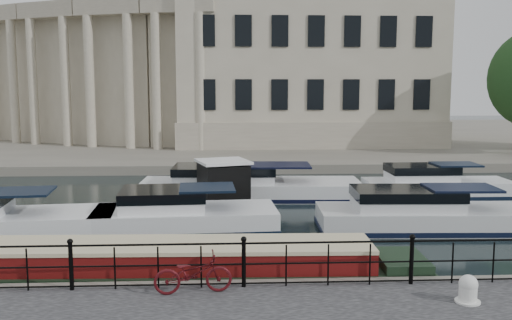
{
  "coord_description": "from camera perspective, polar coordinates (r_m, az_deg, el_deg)",
  "views": [
    {
      "loc": [
        -0.36,
        -15.18,
        5.29
      ],
      "look_at": [
        0.5,
        2.0,
        3.0
      ],
      "focal_mm": 40.0,
      "sensor_mm": 36.0,
      "label": 1
    }
  ],
  "objects": [
    {
      "name": "far_bank",
      "position": [
        54.41,
        -2.48,
        2.29
      ],
      "size": [
        120.0,
        42.0,
        0.55
      ],
      "primitive_type": "cube",
      "color": "#6B665B",
      "rests_on": "ground_plane"
    },
    {
      "name": "bicycle",
      "position": [
        13.3,
        -6.32,
        -11.2
      ],
      "size": [
        1.84,
        0.84,
        0.93
      ],
      "primitive_type": "imported",
      "rotation": [
        0.0,
        0.0,
        1.7
      ],
      "color": "#480C11",
      "rests_on": "near_quay"
    },
    {
      "name": "mooring_bollard",
      "position": [
        13.58,
        20.44,
        -12.03
      ],
      "size": [
        0.55,
        0.55,
        0.62
      ],
      "color": "silver",
      "rests_on": "near_quay"
    },
    {
      "name": "railing",
      "position": [
        13.57,
        -1.23,
        -9.96
      ],
      "size": [
        24.14,
        0.14,
        1.22
      ],
      "color": "black",
      "rests_on": "near_quay"
    },
    {
      "name": "harbour_hut",
      "position": [
        24.28,
        -3.29,
        -2.72
      ],
      "size": [
        3.32,
        3.01,
        2.17
      ],
      "rotation": [
        0.0,
        0.0,
        0.3
      ],
      "color": "#6B665B",
      "rests_on": "ground_plane"
    },
    {
      "name": "cabin_cruisers",
      "position": [
        23.19,
        -0.96,
        -4.68
      ],
      "size": [
        26.89,
        9.9,
        1.99
      ],
      "color": "white",
      "rests_on": "ground_plane"
    },
    {
      "name": "civic_building",
      "position": [
        49.92,
        -3.65,
        9.57
      ],
      "size": [
        53.55,
        31.84,
        16.85
      ],
      "color": "#ADA38C",
      "rests_on": "far_bank"
    },
    {
      "name": "ground_plane",
      "position": [
        16.08,
        -1.45,
        -11.63
      ],
      "size": [
        160.0,
        160.0,
        0.0
      ],
      "primitive_type": "plane",
      "color": "black",
      "rests_on": "ground"
    },
    {
      "name": "narrowboat",
      "position": [
        15.47,
        -11.49,
        -11.13
      ],
      "size": [
        15.17,
        2.39,
        1.55
      ],
      "rotation": [
        0.0,
        0.0,
        -0.02
      ],
      "color": "black",
      "rests_on": "ground_plane"
    }
  ]
}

